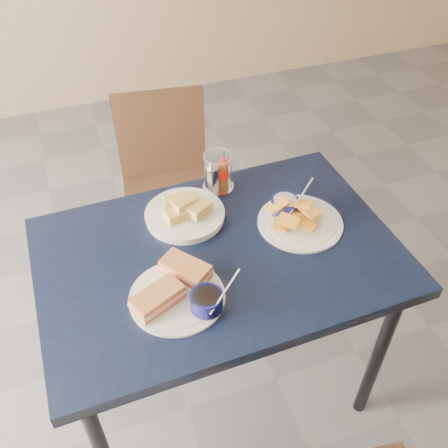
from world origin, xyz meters
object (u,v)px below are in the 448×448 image
object	(u,v)px
bread_basket	(185,212)
condiment_caddy	(217,174)
dining_table	(219,269)
sandwich_plate	(180,291)
chair_far	(164,173)
plantain_plate	(295,216)

from	to	relation	value
bread_basket	condiment_caddy	world-z (taller)	condiment_caddy
dining_table	sandwich_plate	distance (m)	0.23
chair_far	dining_table	bearing A→B (deg)	-90.99
dining_table	sandwich_plate	xyz separation A→B (m)	(-0.16, -0.13, 0.10)
chair_far	bread_basket	xyz separation A→B (m)	(-0.07, -0.62, 0.30)
chair_far	sandwich_plate	world-z (taller)	sandwich_plate
plantain_plate	condiment_caddy	bearing A→B (deg)	126.25
sandwich_plate	plantain_plate	bearing A→B (deg)	22.50
bread_basket	sandwich_plate	bearing A→B (deg)	-108.72
plantain_plate	bread_basket	size ratio (longest dim) A/B	1.08
dining_table	condiment_caddy	bearing A→B (deg)	72.16
sandwich_plate	condiment_caddy	distance (m)	0.50
dining_table	condiment_caddy	size ratio (longest dim) A/B	8.04
dining_table	chair_far	bearing A→B (deg)	89.01
dining_table	condiment_caddy	world-z (taller)	condiment_caddy
chair_far	condiment_caddy	size ratio (longest dim) A/B	6.11
plantain_plate	condiment_caddy	size ratio (longest dim) A/B	2.01
chair_far	bread_basket	size ratio (longest dim) A/B	3.27
sandwich_plate	condiment_caddy	bearing A→B (deg)	59.19
dining_table	bread_basket	xyz separation A→B (m)	(-0.05, 0.18, 0.10)
plantain_plate	bread_basket	world-z (taller)	plantain_plate
bread_basket	condiment_caddy	bearing A→B (deg)	37.72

